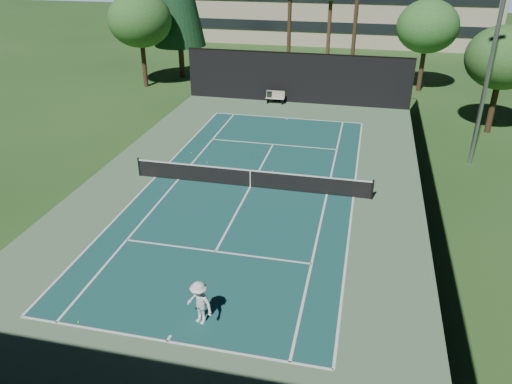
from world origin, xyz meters
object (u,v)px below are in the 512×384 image
at_px(tennis_ball_c, 273,171).
at_px(trash_bin, 270,96).
at_px(tennis_ball_b, 207,162).
at_px(player, 199,303).
at_px(park_bench, 275,97).
at_px(tennis_net, 250,178).
at_px(tennis_ball_d, 191,153).
at_px(tennis_ball_a, 79,322).

relative_size(tennis_ball_c, trash_bin, 0.06).
relative_size(tennis_ball_b, trash_bin, 0.07).
distance_m(player, park_bench, 26.22).
bearing_deg(tennis_net, tennis_ball_d, 140.77).
height_order(tennis_net, tennis_ball_b, tennis_net).
height_order(tennis_ball_d, trash_bin, trash_bin).
xyz_separation_m(player, park_bench, (-2.37, 26.12, -0.29)).
xyz_separation_m(tennis_ball_c, trash_bin, (-2.87, 13.37, 0.45)).
bearing_deg(player, tennis_ball_b, 129.90).
xyz_separation_m(tennis_ball_b, trash_bin, (1.18, 13.03, 0.44)).
bearing_deg(tennis_ball_b, tennis_ball_a, -90.33).
distance_m(tennis_ball_a, tennis_ball_b, 14.31).
height_order(park_bench, trash_bin, park_bench).
distance_m(tennis_ball_c, tennis_ball_d, 5.69).
bearing_deg(tennis_ball_a, tennis_ball_d, 94.91).
bearing_deg(player, tennis_net, 117.12).
xyz_separation_m(tennis_ball_a, park_bench, (1.76, 27.10, 0.51)).
height_order(tennis_ball_c, trash_bin, trash_bin).
distance_m(player, tennis_ball_d, 15.55).
xyz_separation_m(tennis_ball_a, tennis_ball_d, (-1.34, 15.53, 0.00)).
xyz_separation_m(tennis_ball_c, tennis_ball_d, (-5.47, 1.56, 0.00)).
bearing_deg(tennis_ball_c, tennis_ball_d, 164.05).
bearing_deg(tennis_ball_a, tennis_net, 73.99).
bearing_deg(player, tennis_ball_d, 133.59).
height_order(tennis_ball_a, tennis_ball_c, tennis_ball_a).
xyz_separation_m(park_bench, trash_bin, (-0.50, 0.23, -0.07)).
xyz_separation_m(tennis_ball_b, tennis_ball_c, (4.05, -0.34, -0.00)).
distance_m(player, tennis_ball_c, 13.00).
relative_size(player, tennis_ball_a, 25.28).
bearing_deg(player, tennis_ball_a, -143.58).
bearing_deg(tennis_ball_a, tennis_ball_b, 89.67).
relative_size(player, trash_bin, 1.78).
bearing_deg(trash_bin, tennis_ball_a, -92.64).
bearing_deg(player, tennis_ball_c, 112.97).
bearing_deg(trash_bin, tennis_ball_b, -95.18).
distance_m(player, trash_bin, 26.50).
height_order(tennis_net, tennis_ball_d, tennis_net).
bearing_deg(tennis_ball_b, player, -73.08).
height_order(tennis_net, tennis_ball_c, tennis_net).
distance_m(park_bench, trash_bin, 0.56).
xyz_separation_m(tennis_ball_a, tennis_ball_c, (4.13, 13.96, -0.00)).
bearing_deg(tennis_ball_d, park_bench, 75.02).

